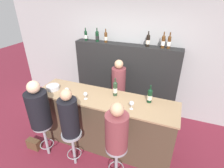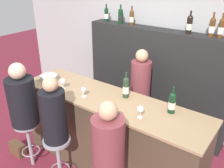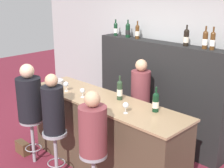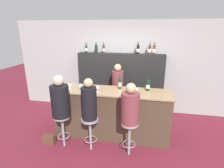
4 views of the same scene
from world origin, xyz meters
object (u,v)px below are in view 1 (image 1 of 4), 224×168
(wine_bottle_backbar_2, at_px, (106,37))
(wine_bottle_backbar_3, at_px, (148,40))
(bar_stool_middle, at_px, (72,141))
(guest_seated_middle, at_px, (69,116))
(wine_glass_2, at_px, (132,104))
(bar_stool_left, at_px, (44,132))
(wine_bottle_counter_1, at_px, (150,96))
(wine_bottle_counter_0, at_px, (115,88))
(wine_bottle_backbar_0, at_px, (86,35))
(bar_stool_right, at_px, (116,155))
(bartender, at_px, (118,94))
(metal_bowl, at_px, (53,87))
(wine_bottle_backbar_4, at_px, (163,42))
(wine_glass_1, at_px, (85,94))
(guest_seated_right, at_px, (117,130))
(wine_bottle_backbar_5, at_px, (169,42))
(wine_glass_0, at_px, (67,90))
(guest_seated_left, at_px, (38,107))
(handbag, at_px, (34,144))
(wine_bottle_backbar_1, at_px, (97,36))

(wine_bottle_backbar_2, bearing_deg, wine_bottle_backbar_3, 0.00)
(bar_stool_middle, distance_m, guest_seated_middle, 0.52)
(wine_glass_2, height_order, bar_stool_left, wine_glass_2)
(wine_bottle_counter_1, xyz_separation_m, bar_stool_left, (-1.66, -0.77, -0.67))
(wine_bottle_counter_0, height_order, wine_bottle_backbar_0, wine_bottle_backbar_0)
(bar_stool_right, height_order, bartender, bartender)
(wine_bottle_backbar_2, distance_m, wine_bottle_backbar_3, 0.94)
(metal_bowl, height_order, bartender, bartender)
(wine_bottle_backbar_4, bearing_deg, metal_bowl, -143.72)
(wine_glass_1, xyz_separation_m, bar_stool_left, (-0.62, -0.47, -0.64))
(wine_bottle_backbar_0, distance_m, guest_seated_right, 2.49)
(bar_stool_right, bearing_deg, wine_glass_1, 147.42)
(guest_seated_middle, height_order, guest_seated_right, guest_seated_middle)
(wine_bottle_backbar_5, height_order, guest_seated_right, wine_bottle_backbar_5)
(wine_glass_0, distance_m, guest_seated_right, 1.22)
(wine_bottle_backbar_2, xyz_separation_m, wine_bottle_backbar_5, (1.36, -0.00, 0.01))
(wine_glass_2, bearing_deg, metal_bowl, 177.19)
(bartender, bearing_deg, wine_glass_1, -106.15)
(bar_stool_left, height_order, guest_seated_middle, guest_seated_middle)
(wine_glass_0, bearing_deg, wine_bottle_backbar_4, 44.44)
(wine_glass_2, xyz_separation_m, guest_seated_left, (-1.43, -0.47, -0.13))
(guest_seated_left, height_order, guest_seated_right, guest_seated_left)
(wine_glass_2, xyz_separation_m, bar_stool_right, (-0.07, -0.47, -0.65))
(wine_glass_2, bearing_deg, wine_bottle_backbar_3, 93.14)
(metal_bowl, bearing_deg, wine_glass_0, -11.62)
(wine_bottle_backbar_0, height_order, guest_seated_right, wine_bottle_backbar_0)
(wine_bottle_backbar_3, relative_size, wine_bottle_backbar_4, 0.97)
(wine_bottle_backbar_3, relative_size, wine_glass_1, 2.38)
(wine_bottle_backbar_2, distance_m, wine_glass_1, 1.55)
(wine_bottle_counter_0, xyz_separation_m, metal_bowl, (-1.17, -0.22, -0.10))
(wine_bottle_backbar_0, xyz_separation_m, wine_bottle_backbar_5, (1.86, -0.00, 0.01))
(wine_glass_0, height_order, metal_bowl, wine_glass_0)
(wine_bottle_backbar_4, distance_m, wine_glass_1, 1.86)
(guest_seated_left, bearing_deg, bar_stool_right, 0.00)
(wine_bottle_counter_0, bearing_deg, handbag, -151.04)
(wine_bottle_backbar_1, xyz_separation_m, bar_stool_middle, (0.38, -1.86, -1.30))
(wine_bottle_backbar_4, distance_m, guest_seated_left, 2.62)
(guest_seated_left, bearing_deg, wine_bottle_backbar_4, 48.23)
(wine_bottle_counter_0, relative_size, bar_stool_middle, 0.48)
(wine_bottle_counter_1, height_order, bar_stool_right, wine_bottle_counter_1)
(bartender, bearing_deg, metal_bowl, -139.68)
(wine_bottle_counter_0, distance_m, wine_bottle_backbar_4, 1.40)
(bar_stool_right, bearing_deg, bar_stool_middle, 180.00)
(wine_bottle_backbar_4, xyz_separation_m, bartender, (-0.77, -0.45, -1.15))
(wine_glass_0, relative_size, bar_stool_middle, 0.21)
(wine_bottle_backbar_0, bearing_deg, wine_bottle_counter_0, -43.81)
(wine_bottle_backbar_1, xyz_separation_m, guest_seated_right, (1.15, -1.86, -0.81))
(wine_glass_0, height_order, bar_stool_right, wine_glass_0)
(bar_stool_right, distance_m, bartender, 1.50)
(wine_glass_0, height_order, guest_seated_middle, guest_seated_middle)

